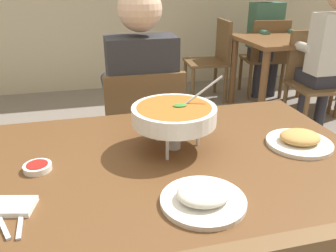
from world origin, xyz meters
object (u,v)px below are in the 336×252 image
object	(u,v)px
dining_table_main	(178,182)
curry_bowl	(174,115)
patron_bg_left	(266,32)
chair_bg_left	(266,54)
chair_diner_main	(144,136)
patron_bg_middle	(328,52)
chair_bg_middle	(313,76)
appetizer_plate	(299,140)
diner_main	(141,95)
chair_bg_corner	(214,55)
dining_table_far	(289,52)
rice_plate	(203,197)
sauce_dish	(37,167)

from	to	relation	value
dining_table_main	curry_bowl	size ratio (longest dim) A/B	3.96
dining_table_main	patron_bg_left	world-z (taller)	patron_bg_left
curry_bowl	chair_bg_left	distance (m)	3.09
curry_bowl	chair_diner_main	bearing A→B (deg)	90.13
patron_bg_middle	chair_bg_middle	bearing A→B (deg)	105.83
appetizer_plate	patron_bg_middle	world-z (taller)	patron_bg_middle
chair_diner_main	diner_main	xyz separation A→B (m)	(0.00, 0.03, 0.24)
chair_bg_corner	diner_main	bearing A→B (deg)	-121.50
diner_main	patron_bg_left	size ratio (longest dim) A/B	1.00
dining_table_main	chair_bg_middle	xyz separation A→B (m)	(1.73, 1.63, -0.15)
chair_bg_corner	patron_bg_left	xyz separation A→B (m)	(0.63, -0.01, 0.24)
diner_main	dining_table_main	bearing A→B (deg)	-90.00
chair_diner_main	chair_bg_middle	xyz separation A→B (m)	(1.73, 0.90, 0.00)
dining_table_main	chair_bg_left	bearing A→B (deg)	55.49
patron_bg_left	curry_bowl	bearing A→B (deg)	-124.69
dining_table_far	rice_plate	bearing A→B (deg)	-126.49
chair_diner_main	chair_bg_middle	size ratio (longest dim) A/B	1.00
appetizer_plate	chair_diner_main	bearing A→B (deg)	121.25
chair_diner_main	patron_bg_middle	world-z (taller)	patron_bg_middle
dining_table_main	appetizer_plate	size ratio (longest dim) A/B	5.49
dining_table_main	chair_diner_main	size ratio (longest dim) A/B	1.46
chair_diner_main	chair_bg_middle	world-z (taller)	same
dining_table_far	patron_bg_middle	distance (m)	0.60
curry_bowl	sauce_dish	size ratio (longest dim) A/B	3.69
dining_table_far	chair_bg_corner	size ratio (longest dim) A/B	1.11
chair_diner_main	dining_table_far	world-z (taller)	chair_diner_main
diner_main	curry_bowl	bearing A→B (deg)	-89.88
appetizer_plate	dining_table_far	size ratio (longest dim) A/B	0.24
chair_diner_main	rice_plate	xyz separation A→B (m)	(-0.01, -1.01, 0.28)
diner_main	chair_bg_left	size ratio (longest dim) A/B	1.46
dining_table_main	curry_bowl	world-z (taller)	curry_bowl
chair_bg_left	diner_main	bearing A→B (deg)	-134.31
dining_table_main	curry_bowl	xyz separation A→B (m)	(0.00, 0.06, 0.24)
patron_bg_middle	curry_bowl	bearing A→B (deg)	-140.33
diner_main	chair_bg_left	distance (m)	2.54
curry_bowl	rice_plate	size ratio (longest dim) A/B	1.39
diner_main	chair_bg_left	xyz separation A→B (m)	(1.77, 1.81, -0.24)
rice_plate	chair_bg_corner	xyz separation A→B (m)	(1.16, 2.93, -0.28)
sauce_dish	chair_bg_middle	xyz separation A→B (m)	(2.20, 1.61, -0.27)
chair_diner_main	dining_table_far	distance (m)	2.24
chair_bg_left	chair_bg_corner	distance (m)	0.61
chair_diner_main	appetizer_plate	distance (m)	0.93
chair_bg_middle	patron_bg_middle	xyz separation A→B (m)	(0.03, -0.10, 0.24)
diner_main	rice_plate	size ratio (longest dim) A/B	5.46
appetizer_plate	chair_bg_middle	xyz separation A→B (m)	(1.27, 1.65, -0.28)
rice_plate	patron_bg_middle	bearing A→B (deg)	45.56
rice_plate	patron_bg_left	distance (m)	3.43
appetizer_plate	patron_bg_middle	distance (m)	2.02
dining_table_main	patron_bg_left	bearing A→B (deg)	55.93
chair_diner_main	curry_bowl	bearing A→B (deg)	-89.87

